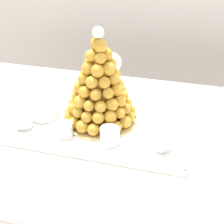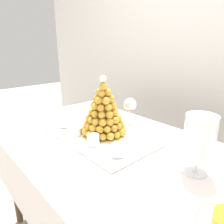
{
  "view_description": "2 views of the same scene",
  "coord_description": "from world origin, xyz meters",
  "px_view_note": "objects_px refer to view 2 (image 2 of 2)",
  "views": [
    {
      "loc": [
        0.07,
        -0.85,
        1.37
      ],
      "look_at": [
        -0.15,
        -0.04,
        0.87
      ],
      "focal_mm": 49.81,
      "sensor_mm": 36.0,
      "label": 1
    },
    {
      "loc": [
        0.63,
        -0.65,
        1.27
      ],
      "look_at": [
        -0.17,
        0.05,
        0.92
      ],
      "focal_mm": 33.75,
      "sensor_mm": 36.0,
      "label": 2
    }
  ],
  "objects_px": {
    "dessert_cup_left": "(65,123)",
    "serving_tray": "(100,135)",
    "croquembouche": "(104,112)",
    "dessert_cup_centre": "(93,140)",
    "wine_glass": "(130,105)",
    "creme_brulee_ramekin": "(80,123)",
    "dessert_cup_mid_right": "(118,150)",
    "dessert_cup_mid_left": "(78,132)",
    "macaron_goblet": "(200,138)"
  },
  "relations": [
    {
      "from": "croquembouche",
      "to": "creme_brulee_ramekin",
      "type": "relative_size",
      "value": 3.33
    },
    {
      "from": "dessert_cup_mid_left",
      "to": "creme_brulee_ramekin",
      "type": "height_order",
      "value": "dessert_cup_mid_left"
    },
    {
      "from": "macaron_goblet",
      "to": "wine_glass",
      "type": "xyz_separation_m",
      "value": [
        -0.54,
        0.18,
        -0.03
      ]
    },
    {
      "from": "dessert_cup_centre",
      "to": "dessert_cup_mid_right",
      "type": "relative_size",
      "value": 1.03
    },
    {
      "from": "croquembouche",
      "to": "dessert_cup_left",
      "type": "xyz_separation_m",
      "value": [
        -0.24,
        -0.11,
        -0.11
      ]
    },
    {
      "from": "dessert_cup_centre",
      "to": "wine_glass",
      "type": "relative_size",
      "value": 0.35
    },
    {
      "from": "macaron_goblet",
      "to": "dessert_cup_mid_left",
      "type": "bearing_deg",
      "value": -164.63
    },
    {
      "from": "dessert_cup_left",
      "to": "serving_tray",
      "type": "bearing_deg",
      "value": 19.19
    },
    {
      "from": "creme_brulee_ramekin",
      "to": "macaron_goblet",
      "type": "relative_size",
      "value": 0.39
    },
    {
      "from": "dessert_cup_left",
      "to": "dessert_cup_mid_left",
      "type": "height_order",
      "value": "same"
    },
    {
      "from": "serving_tray",
      "to": "dessert_cup_centre",
      "type": "xyz_separation_m",
      "value": [
        0.07,
        -0.1,
        0.03
      ]
    },
    {
      "from": "dessert_cup_left",
      "to": "creme_brulee_ramekin",
      "type": "distance_m",
      "value": 0.09
    },
    {
      "from": "dessert_cup_left",
      "to": "macaron_goblet",
      "type": "height_order",
      "value": "macaron_goblet"
    },
    {
      "from": "dessert_cup_mid_right",
      "to": "wine_glass",
      "type": "bearing_deg",
      "value": 126.81
    },
    {
      "from": "dessert_cup_mid_left",
      "to": "dessert_cup_mid_right",
      "type": "bearing_deg",
      "value": 2.8
    },
    {
      "from": "serving_tray",
      "to": "dessert_cup_left",
      "type": "bearing_deg",
      "value": -160.81
    },
    {
      "from": "dessert_cup_centre",
      "to": "croquembouche",
      "type": "bearing_deg",
      "value": 119.07
    },
    {
      "from": "macaron_goblet",
      "to": "croquembouche",
      "type": "bearing_deg",
      "value": -175.29
    },
    {
      "from": "dessert_cup_mid_right",
      "to": "dessert_cup_left",
      "type": "bearing_deg",
      "value": -179.85
    },
    {
      "from": "dessert_cup_mid_left",
      "to": "croquembouche",
      "type": "bearing_deg",
      "value": 56.93
    },
    {
      "from": "dessert_cup_centre",
      "to": "dessert_cup_mid_right",
      "type": "xyz_separation_m",
      "value": [
        0.16,
        0.02,
        0.0
      ]
    },
    {
      "from": "dessert_cup_mid_left",
      "to": "macaron_goblet",
      "type": "bearing_deg",
      "value": 15.37
    },
    {
      "from": "dessert_cup_left",
      "to": "dessert_cup_mid_right",
      "type": "xyz_separation_m",
      "value": [
        0.47,
        0.0,
        0.0
      ]
    },
    {
      "from": "dessert_cup_mid_left",
      "to": "wine_glass",
      "type": "bearing_deg",
      "value": 80.51
    },
    {
      "from": "croquembouche",
      "to": "macaron_goblet",
      "type": "height_order",
      "value": "croquembouche"
    },
    {
      "from": "dessert_cup_left",
      "to": "wine_glass",
      "type": "relative_size",
      "value": 0.33
    },
    {
      "from": "dessert_cup_mid_left",
      "to": "dessert_cup_mid_right",
      "type": "height_order",
      "value": "dessert_cup_mid_right"
    },
    {
      "from": "serving_tray",
      "to": "dessert_cup_mid_right",
      "type": "relative_size",
      "value": 10.62
    },
    {
      "from": "dessert_cup_mid_right",
      "to": "creme_brulee_ramekin",
      "type": "height_order",
      "value": "dessert_cup_mid_right"
    },
    {
      "from": "croquembouche",
      "to": "creme_brulee_ramekin",
      "type": "distance_m",
      "value": 0.23
    },
    {
      "from": "croquembouche",
      "to": "wine_glass",
      "type": "distance_m",
      "value": 0.23
    },
    {
      "from": "dessert_cup_left",
      "to": "creme_brulee_ramekin",
      "type": "bearing_deg",
      "value": 62.82
    },
    {
      "from": "creme_brulee_ramekin",
      "to": "macaron_goblet",
      "type": "height_order",
      "value": "macaron_goblet"
    },
    {
      "from": "croquembouche",
      "to": "creme_brulee_ramekin",
      "type": "bearing_deg",
      "value": -170.96
    },
    {
      "from": "creme_brulee_ramekin",
      "to": "dessert_cup_mid_right",
      "type": "bearing_deg",
      "value": -9.97
    },
    {
      "from": "dessert_cup_mid_left",
      "to": "dessert_cup_centre",
      "type": "bearing_deg",
      "value": -1.0
    },
    {
      "from": "serving_tray",
      "to": "macaron_goblet",
      "type": "distance_m",
      "value": 0.55
    },
    {
      "from": "dessert_cup_left",
      "to": "wine_glass",
      "type": "distance_m",
      "value": 0.41
    },
    {
      "from": "dessert_cup_mid_left",
      "to": "dessert_cup_mid_right",
      "type": "xyz_separation_m",
      "value": [
        0.31,
        0.02,
        0.01
      ]
    },
    {
      "from": "serving_tray",
      "to": "wine_glass",
      "type": "xyz_separation_m",
      "value": [
        -0.02,
        0.25,
        0.12
      ]
    },
    {
      "from": "serving_tray",
      "to": "creme_brulee_ramekin",
      "type": "distance_m",
      "value": 0.2
    },
    {
      "from": "croquembouche",
      "to": "dessert_cup_mid_right",
      "type": "relative_size",
      "value": 5.55
    },
    {
      "from": "dessert_cup_mid_left",
      "to": "creme_brulee_ramekin",
      "type": "relative_size",
      "value": 0.49
    },
    {
      "from": "serving_tray",
      "to": "croquembouche",
      "type": "relative_size",
      "value": 1.91
    },
    {
      "from": "creme_brulee_ramekin",
      "to": "wine_glass",
      "type": "bearing_deg",
      "value": 55.48
    },
    {
      "from": "serving_tray",
      "to": "wine_glass",
      "type": "distance_m",
      "value": 0.28
    },
    {
      "from": "dessert_cup_centre",
      "to": "dessert_cup_mid_right",
      "type": "height_order",
      "value": "dessert_cup_mid_right"
    },
    {
      "from": "croquembouche",
      "to": "wine_glass",
      "type": "xyz_separation_m",
      "value": [
        -0.02,
        0.23,
        -0.01
      ]
    },
    {
      "from": "croquembouche",
      "to": "dessert_cup_mid_left",
      "type": "relative_size",
      "value": 6.8
    },
    {
      "from": "dessert_cup_mid_right",
      "to": "macaron_goblet",
      "type": "height_order",
      "value": "macaron_goblet"
    }
  ]
}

